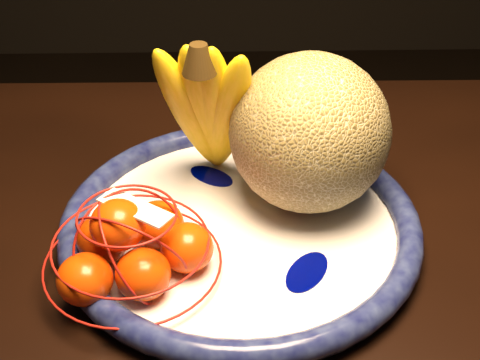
{
  "coord_description": "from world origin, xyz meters",
  "views": [
    {
      "loc": [
        0.14,
        -0.45,
        1.25
      ],
      "look_at": [
        0.15,
        0.13,
        0.83
      ],
      "focal_mm": 50.0,
      "sensor_mm": 36.0,
      "label": 1
    }
  ],
  "objects_px": {
    "cantaloupe": "(309,133)",
    "fruit_bowl": "(240,225)",
    "dining_table": "(215,342)",
    "banana_bunch": "(209,104)",
    "mandarin_bag": "(133,248)"
  },
  "relations": [
    {
      "from": "cantaloupe",
      "to": "fruit_bowl",
      "type": "bearing_deg",
      "value": -147.49
    },
    {
      "from": "dining_table",
      "to": "cantaloupe",
      "type": "relative_size",
      "value": 8.6
    },
    {
      "from": "banana_bunch",
      "to": "mandarin_bag",
      "type": "bearing_deg",
      "value": -105.09
    },
    {
      "from": "mandarin_bag",
      "to": "fruit_bowl",
      "type": "bearing_deg",
      "value": 32.92
    },
    {
      "from": "cantaloupe",
      "to": "dining_table",
      "type": "bearing_deg",
      "value": -129.12
    },
    {
      "from": "cantaloupe",
      "to": "banana_bunch",
      "type": "bearing_deg",
      "value": 162.8
    },
    {
      "from": "dining_table",
      "to": "mandarin_bag",
      "type": "bearing_deg",
      "value": 171.78
    },
    {
      "from": "mandarin_bag",
      "to": "dining_table",
      "type": "bearing_deg",
      "value": -8.67
    },
    {
      "from": "dining_table",
      "to": "banana_bunch",
      "type": "distance_m",
      "value": 0.26
    },
    {
      "from": "banana_bunch",
      "to": "mandarin_bag",
      "type": "distance_m",
      "value": 0.19
    },
    {
      "from": "fruit_bowl",
      "to": "dining_table",
      "type": "bearing_deg",
      "value": -109.96
    },
    {
      "from": "dining_table",
      "to": "banana_bunch",
      "type": "xyz_separation_m",
      "value": [
        -0.0,
        0.17,
        0.2
      ]
    },
    {
      "from": "fruit_bowl",
      "to": "cantaloupe",
      "type": "height_order",
      "value": "cantaloupe"
    },
    {
      "from": "fruit_bowl",
      "to": "banana_bunch",
      "type": "distance_m",
      "value": 0.14
    },
    {
      "from": "dining_table",
      "to": "fruit_bowl",
      "type": "xyz_separation_m",
      "value": [
        0.03,
        0.08,
        0.1
      ]
    }
  ]
}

